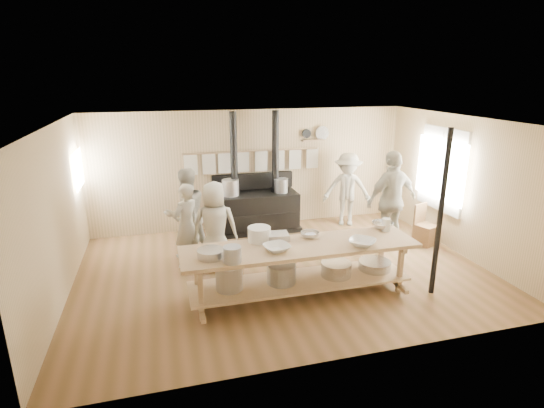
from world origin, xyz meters
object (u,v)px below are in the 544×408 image
(cook_center, at_px, (215,227))
(cook_right, at_px, (392,200))
(cook_left, at_px, (186,213))
(roasting_pan, at_px, (275,236))
(stove, at_px, (256,208))
(prep_table, at_px, (300,265))
(cook_far_left, at_px, (186,226))
(cook_by_window, at_px, (347,189))
(chair, at_px, (425,232))

(cook_center, xyz_separation_m, cook_right, (3.45, 0.09, 0.18))
(cook_left, distance_m, cook_center, 0.83)
(cook_left, xyz_separation_m, cook_center, (0.44, -0.70, -0.06))
(cook_left, distance_m, roasting_pan, 2.08)
(stove, distance_m, cook_center, 2.06)
(cook_right, xyz_separation_m, roasting_pan, (-2.65, -1.06, -0.08))
(prep_table, bearing_deg, cook_far_left, 135.73)
(prep_table, xyz_separation_m, cook_far_left, (-1.58, 1.54, 0.25))
(cook_center, relative_size, cook_by_window, 0.95)
(stove, distance_m, cook_right, 2.88)
(cook_right, bearing_deg, cook_by_window, -90.68)
(stove, bearing_deg, cook_right, -34.75)
(stove, bearing_deg, cook_by_window, -4.60)
(cook_far_left, distance_m, cook_by_window, 3.89)
(cook_center, bearing_deg, chair, -169.04)
(prep_table, xyz_separation_m, cook_left, (-1.55, 2.00, 0.33))
(stove, height_order, cook_center, stove)
(roasting_pan, bearing_deg, prep_table, -46.99)
(stove, bearing_deg, cook_far_left, -136.99)
(roasting_pan, bearing_deg, cook_left, 126.55)
(prep_table, distance_m, roasting_pan, 0.59)
(chair, bearing_deg, roasting_pan, 173.94)
(chair, bearing_deg, cook_by_window, 102.98)
(cook_far_left, bearing_deg, chair, 142.00)
(cook_center, distance_m, chair, 4.30)
(stove, distance_m, cook_by_window, 2.11)
(cook_center, relative_size, cook_right, 0.82)
(prep_table, relative_size, roasting_pan, 8.43)
(cook_far_left, distance_m, chair, 4.77)
(cook_left, bearing_deg, chair, 154.89)
(cook_far_left, relative_size, cook_center, 0.96)
(stove, xyz_separation_m, cook_right, (2.34, -1.62, 0.45))
(cook_right, xyz_separation_m, chair, (0.81, -0.03, -0.73))
(cook_right, xyz_separation_m, cook_by_window, (-0.26, 1.46, -0.14))
(cook_left, height_order, chair, cook_left)
(stove, relative_size, cook_right, 1.33)
(cook_center, distance_m, roasting_pan, 1.26)
(chair, distance_m, roasting_pan, 3.67)
(chair, height_order, roasting_pan, roasting_pan)
(cook_right, height_order, chair, cook_right)
(stove, relative_size, chair, 3.18)
(prep_table, bearing_deg, stove, 89.96)
(cook_far_left, height_order, cook_by_window, cook_by_window)
(chair, relative_size, roasting_pan, 1.91)
(cook_by_window, xyz_separation_m, roasting_pan, (-2.39, -2.52, 0.07))
(prep_table, xyz_separation_m, chair, (3.15, 1.36, -0.28))
(cook_left, xyz_separation_m, roasting_pan, (1.24, -1.67, 0.05))
(chair, bearing_deg, cook_left, 149.61)
(prep_table, relative_size, cook_by_window, 2.16)
(cook_right, bearing_deg, chair, 167.00)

